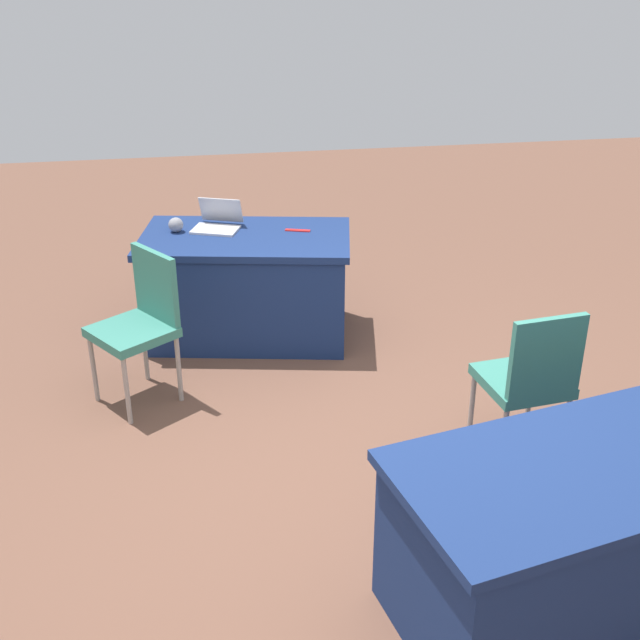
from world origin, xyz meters
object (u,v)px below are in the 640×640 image
table_mid_left (598,530)px  scissors_red (298,230)px  table_foreground (247,285)px  chair_near_front (530,376)px  yarn_ball (176,225)px  laptop_silver (217,223)px  chair_tucked_left (141,318)px

table_mid_left → scissors_red: size_ratio=10.84×
table_foreground → scissors_red: bearing=-175.5°
table_foreground → chair_near_front: size_ratio=1.71×
chair_near_front → yarn_ball: chair_near_front is taller
laptop_silver → yarn_ball: bearing=24.9°
chair_near_front → scissors_red: 2.12m
table_mid_left → chair_tucked_left: 2.89m
yarn_ball → chair_tucked_left: bearing=75.8°
chair_near_front → scissors_red: (1.01, -1.85, 0.24)m
table_mid_left → chair_near_front: (-0.13, -1.07, 0.15)m
chair_near_front → laptop_silver: 2.56m
yarn_ball → laptop_silver: bearing=-176.2°
chair_tucked_left → chair_near_front: bearing=-151.4°
laptop_silver → chair_tucked_left: bearing=82.2°
chair_near_front → scissors_red: size_ratio=5.23×
chair_near_front → scissors_red: chair_near_front is taller
chair_near_front → scissors_red: bearing=111.7°
table_foreground → laptop_silver: 0.49m
scissors_red → chair_near_front: bearing=-43.4°
laptop_silver → scissors_red: laptop_silver is taller
table_mid_left → yarn_ball: yarn_ball is taller
chair_tucked_left → table_mid_left: bearing=-172.1°
table_foreground → yarn_ball: bearing=-17.7°
table_foreground → laptop_silver: size_ratio=4.01×
table_foreground → laptop_silver: (0.19, -0.17, 0.42)m
laptop_silver → table_mid_left: bearing=136.5°
table_foreground → table_mid_left: 3.16m
table_foreground → chair_tucked_left: (0.72, 0.79, 0.17)m
table_foreground → table_mid_left: bearing=113.6°
table_foreground → yarn_ball: yarn_ball is taller
chair_near_front → table_mid_left: bearing=-103.7°
table_mid_left → scissors_red: 3.08m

